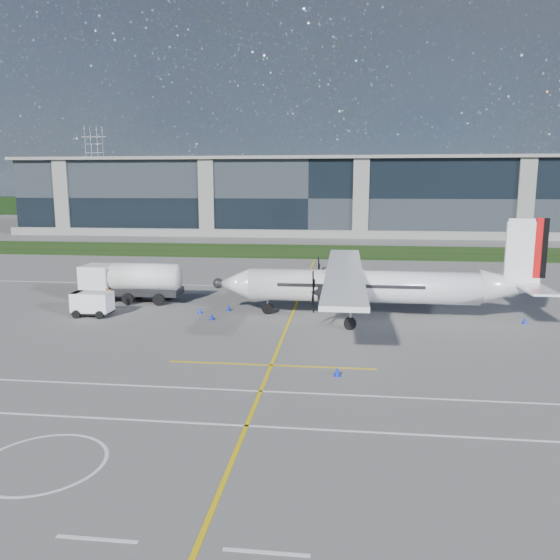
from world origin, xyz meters
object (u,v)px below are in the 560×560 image
Objects in this scene: safety_cone_nose_stbd at (229,308)px; pylon_west at (96,170)px; safety_cone_tail at (525,320)px; safety_cone_nose_port at (212,316)px; safety_cone_fwd at (200,310)px; turboprop_aircraft at (375,268)px; baggage_tug at (92,304)px; safety_cone_stbdwing at (349,282)px; ground_crew_person at (110,298)px; safety_cone_portwing at (337,371)px; fuel_tanker_truck at (124,282)px.

pylon_west is at bearing 118.55° from safety_cone_nose_stbd.
safety_cone_nose_port is at bearing -176.27° from safety_cone_tail.
safety_cone_nose_port is at bearing -53.39° from safety_cone_fwd.
baggage_tug is (-21.94, -2.26, -2.95)m from turboprop_aircraft.
safety_cone_stbdwing is at bearing 97.48° from turboprop_aircraft.
safety_cone_fwd is at bearing -151.30° from safety_cone_nose_stbd.
safety_cone_tail is 22.84m from safety_cone_nose_stbd.
safety_cone_stbdwing is 1.00× the size of safety_cone_tail.
ground_crew_person is 3.98× the size of safety_cone_nose_port.
safety_cone_nose_port is (-9.73, 11.40, 0.00)m from safety_cone_portwing.
turboprop_aircraft is 13.08m from safety_cone_nose_port.
safety_cone_portwing is at bearing -61.11° from pylon_west.
safety_cone_stbdwing is (12.01, 14.02, 0.00)m from safety_cone_fwd.
turboprop_aircraft reaches higher than safety_cone_nose_port.
safety_cone_stbdwing is at bearing 49.41° from safety_cone_fwd.
safety_cone_stbdwing is (0.83, 27.37, 0.00)m from safety_cone_portwing.
turboprop_aircraft is 8.23× the size of baggage_tug.
turboprop_aircraft reaches higher than baggage_tug.
ground_crew_person is 3.98× the size of safety_cone_tail.
safety_cone_fwd is (8.14, 1.91, -0.70)m from baggage_tug.
baggage_tug is at bearing -177.42° from safety_cone_tail.
ground_crew_person is at bearing -87.54° from fuel_tanker_truck.
safety_cone_fwd is 1.00× the size of safety_cone_nose_stbd.
turboprop_aircraft is at bearing 176.02° from safety_cone_tail.
fuel_tanker_truck reaches higher than safety_cone_nose_stbd.
pylon_west is at bearing 117.71° from safety_cone_fwd.
ground_crew_person is at bearing -179.76° from turboprop_aircraft.
turboprop_aircraft is at bearing -58.09° from pylon_west.
pylon_west reaches higher than safety_cone_portwing.
pylon_west is 60.00× the size of safety_cone_nose_port.
safety_cone_nose_stbd is at bearing -56.76° from ground_crew_person.
safety_cone_nose_port is 1.00× the size of safety_cone_nose_stbd.
baggage_tug is (-0.38, -5.54, -0.77)m from fuel_tanker_truck.
safety_cone_nose_stbd is at bearing -14.08° from fuel_tanker_truck.
safety_cone_portwing and safety_cone_nose_port have the same top height.
safety_cone_portwing is 1.00× the size of safety_cone_stbdwing.
safety_cone_nose_stbd is at bearing 28.70° from safety_cone_fwd.
pylon_west reaches higher than fuel_tanker_truck.
safety_cone_nose_stbd is (-9.08, 14.50, 0.00)m from safety_cone_portwing.
safety_cone_stbdwing is 1.00× the size of safety_cone_nose_stbd.
pylon_west reaches higher than ground_crew_person.
turboprop_aircraft is at bearing -61.79° from ground_crew_person.
safety_cone_nose_port is (9.21, -5.58, -1.46)m from fuel_tanker_truck.
safety_cone_fwd is 1.00× the size of safety_cone_portwing.
safety_cone_fwd is at bearing -63.95° from ground_crew_person.
turboprop_aircraft is at bearing 5.88° from baggage_tug.
pylon_west is at bearing 114.82° from baggage_tug.
safety_cone_portwing is (-2.62, -13.70, -3.65)m from turboprop_aircraft.
safety_cone_nose_port is (-10.56, -15.97, 0.00)m from safety_cone_stbdwing.
ground_crew_person reaches higher than safety_cone_portwing.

